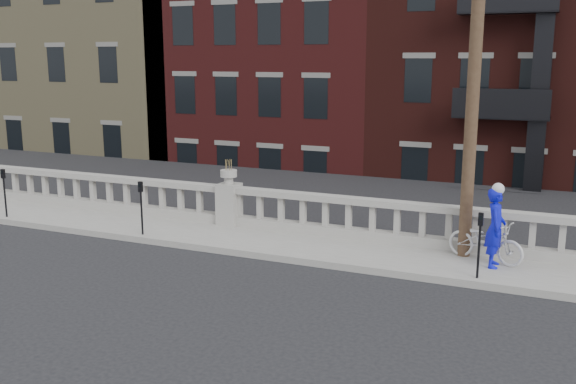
% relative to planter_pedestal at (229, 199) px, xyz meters
% --- Properties ---
extents(ground, '(120.00, 120.00, 0.00)m').
position_rel_planter_pedestal_xyz_m(ground, '(0.00, -3.95, -0.83)').
color(ground, black).
rests_on(ground, ground).
extents(sidewalk, '(32.00, 2.20, 0.15)m').
position_rel_planter_pedestal_xyz_m(sidewalk, '(0.00, -0.95, -0.76)').
color(sidewalk, gray).
rests_on(sidewalk, ground).
extents(balustrade, '(28.00, 0.34, 1.03)m').
position_rel_planter_pedestal_xyz_m(balustrade, '(0.00, 0.00, -0.19)').
color(balustrade, gray).
rests_on(balustrade, sidewalk).
extents(planter_pedestal, '(0.55, 0.55, 1.76)m').
position_rel_planter_pedestal_xyz_m(planter_pedestal, '(0.00, 0.00, 0.00)').
color(planter_pedestal, gray).
rests_on(planter_pedestal, sidewalk).
extents(lower_level, '(80.00, 44.00, 20.80)m').
position_rel_planter_pedestal_xyz_m(lower_level, '(0.56, 19.09, 1.80)').
color(lower_level, '#605E59').
rests_on(lower_level, ground).
extents(utility_pole, '(1.60, 0.28, 10.00)m').
position_rel_planter_pedestal_xyz_m(utility_pole, '(6.20, -0.35, 4.41)').
color(utility_pole, '#422D1E').
rests_on(utility_pole, sidewalk).
extents(parking_meter_b, '(0.10, 0.09, 1.36)m').
position_rel_planter_pedestal_xyz_m(parking_meter_b, '(-6.13, -1.80, 0.17)').
color(parking_meter_b, black).
rests_on(parking_meter_b, sidewalk).
extents(parking_meter_c, '(0.10, 0.09, 1.36)m').
position_rel_planter_pedestal_xyz_m(parking_meter_c, '(-1.52, -1.80, 0.17)').
color(parking_meter_c, black).
rests_on(parking_meter_c, sidewalk).
extents(parking_meter_d, '(0.10, 0.09, 1.36)m').
position_rel_planter_pedestal_xyz_m(parking_meter_d, '(6.68, -1.80, 0.17)').
color(parking_meter_d, black).
rests_on(parking_meter_d, sidewalk).
extents(bicycle, '(1.84, 1.14, 0.91)m').
position_rel_planter_pedestal_xyz_m(bicycle, '(6.69, -0.59, -0.22)').
color(bicycle, silver).
rests_on(bicycle, sidewalk).
extents(cyclist, '(0.45, 0.65, 1.71)m').
position_rel_planter_pedestal_xyz_m(cyclist, '(6.90, -0.90, 0.18)').
color(cyclist, '#0D11CF').
rests_on(cyclist, sidewalk).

